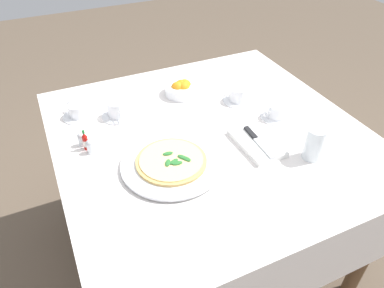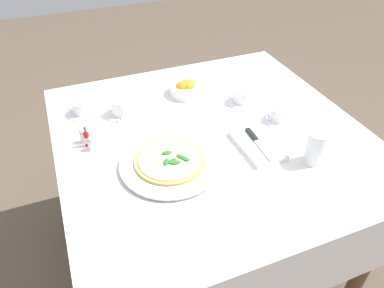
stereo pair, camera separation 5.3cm
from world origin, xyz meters
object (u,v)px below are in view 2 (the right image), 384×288
coffee_cup_back_corner (242,97)px  pepper_shaker (83,136)px  water_glass_center_back (314,150)px  pizza_plate (170,163)px  coffee_cup_far_right (280,114)px  hot_sauce_bottle (87,138)px  pizza (170,160)px  coffee_cup_near_right (120,108)px  citrus_bowl (186,88)px  salt_shaker (91,144)px  dinner_knife (258,142)px  napkin_folded (257,145)px  coffee_cup_right_edge (82,108)px

coffee_cup_back_corner → pepper_shaker: 0.68m
pepper_shaker → water_glass_center_back: bearing=60.7°
pizza_plate → coffee_cup_far_right: size_ratio=2.64×
hot_sauce_bottle → pepper_shaker: (-0.03, -0.01, -0.01)m
pizza → coffee_cup_near_right: size_ratio=1.84×
pizza → hot_sauce_bottle: (-0.22, -0.25, 0.01)m
citrus_bowl → salt_shaker: bearing=-62.2°
coffee_cup_far_right → hot_sauce_bottle: bearing=-99.0°
salt_shaker → pizza: bearing=51.4°
pizza → dinner_knife: 0.33m
pepper_shaker → pizza: bearing=46.4°
water_glass_center_back → pepper_shaker: size_ratio=2.16×
dinner_knife → hot_sauce_bottle: 0.63m
water_glass_center_back → dinner_knife: bearing=-134.7°
pizza_plate → napkin_folded: 0.33m
coffee_cup_right_edge → salt_shaker: same height
citrus_bowl → coffee_cup_right_edge: bearing=-91.4°
coffee_cup_back_corner → salt_shaker: coffee_cup_back_corner is taller
pizza → citrus_bowl: size_ratio=1.63×
pizza → water_glass_center_back: bearing=70.9°
coffee_cup_near_right → coffee_cup_far_right: 0.65m
hot_sauce_bottle → citrus_bowl: bearing=114.5°
salt_shaker → citrus_bowl: bearing=117.8°
water_glass_center_back → salt_shaker: water_glass_center_back is taller
pizza → water_glass_center_back: 0.50m
pepper_shaker → coffee_cup_near_right: bearing=127.5°
coffee_cup_near_right → salt_shaker: bearing=-38.8°
water_glass_center_back → pizza_plate: bearing=-109.2°
coffee_cup_near_right → citrus_bowl: (-0.06, 0.31, -0.00)m
water_glass_center_back → dinner_knife: 0.20m
water_glass_center_back → hot_sauce_bottle: bearing=-117.9°
coffee_cup_back_corner → napkin_folded: bearing=-17.4°
coffee_cup_far_right → coffee_cup_right_edge: bearing=-115.2°
dinner_knife → salt_shaker: size_ratio=3.48×
coffee_cup_far_right → salt_shaker: coffee_cup_far_right is taller
coffee_cup_far_right → coffee_cup_back_corner: (-0.18, -0.08, 0.00)m
pizza_plate → hot_sauce_bottle: bearing=-131.3°
napkin_folded → pepper_shaker: (-0.27, -0.59, 0.02)m
dinner_knife → pizza: bearing=-92.3°
napkin_folded → dinner_knife: 0.01m
hot_sauce_bottle → coffee_cup_near_right: bearing=134.7°
coffee_cup_far_right → napkin_folded: coffee_cup_far_right is taller
citrus_bowl → pizza_plate: bearing=-27.5°
coffee_cup_back_corner → citrus_bowl: citrus_bowl is taller
coffee_cup_near_right → pepper_shaker: 0.21m
coffee_cup_back_corner → pizza: bearing=-57.0°
coffee_cup_near_right → water_glass_center_back: bearing=45.9°
coffee_cup_right_edge → dinner_knife: bearing=50.2°
coffee_cup_right_edge → pepper_shaker: 0.20m
pizza → salt_shaker: (-0.19, -0.24, 0.00)m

